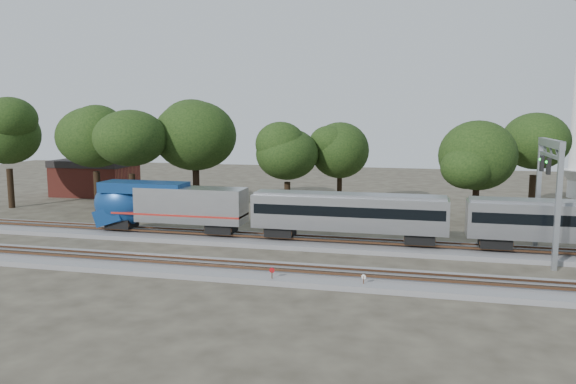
# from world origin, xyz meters

# --- Properties ---
(ground) EXTENTS (160.00, 160.00, 0.00)m
(ground) POSITION_xyz_m (0.00, 0.00, 0.00)
(ground) COLOR #383328
(ground) RESTS_ON ground
(track_far) EXTENTS (160.00, 5.00, 0.73)m
(track_far) POSITION_xyz_m (0.00, 6.00, 0.21)
(track_far) COLOR slate
(track_far) RESTS_ON ground
(track_near) EXTENTS (160.00, 5.00, 0.73)m
(track_near) POSITION_xyz_m (0.00, -4.00, 0.21)
(track_near) COLOR slate
(track_near) RESTS_ON ground
(switch_stand_red) EXTENTS (0.37, 0.07, 1.15)m
(switch_stand_red) POSITION_xyz_m (4.99, -5.97, 0.74)
(switch_stand_red) COLOR #512D19
(switch_stand_red) RESTS_ON ground
(switch_stand_white) EXTENTS (0.32, 0.15, 1.03)m
(switch_stand_white) POSITION_xyz_m (11.23, -5.70, 0.66)
(switch_stand_white) COLOR #512D19
(switch_stand_white) RESTS_ON ground
(switch_lever) EXTENTS (0.53, 0.36, 0.30)m
(switch_lever) POSITION_xyz_m (8.04, -5.87, 0.15)
(switch_lever) COLOR #512D19
(switch_lever) RESTS_ON ground
(signal_gantry) EXTENTS (0.67, 7.90, 9.61)m
(signal_gantry) POSITION_xyz_m (24.56, 6.00, 7.00)
(signal_gantry) COLOR gray
(signal_gantry) RESTS_ON ground
(brick_building) EXTENTS (10.75, 7.71, 5.09)m
(brick_building) POSITION_xyz_m (-30.79, 29.19, 2.56)
(brick_building) COLOR maroon
(brick_building) RESTS_ON ground
(tree_0) EXTENTS (9.16, 9.16, 12.91)m
(tree_0) POSITION_xyz_m (-34.70, 16.84, 8.99)
(tree_0) COLOR black
(tree_0) RESTS_ON ground
(tree_1) EXTENTS (8.98, 8.98, 12.67)m
(tree_1) POSITION_xyz_m (-23.08, 17.47, 8.82)
(tree_1) COLOR black
(tree_1) RESTS_ON ground
(tree_2) EXTENTS (8.99, 8.99, 12.67)m
(tree_2) POSITION_xyz_m (-17.50, 15.79, 8.83)
(tree_2) COLOR black
(tree_2) RESTS_ON ground
(tree_3) EXTENTS (9.11, 9.11, 12.84)m
(tree_3) POSITION_xyz_m (-11.94, 21.24, 8.95)
(tree_3) COLOR black
(tree_3) RESTS_ON ground
(tree_4) EXTENTS (7.12, 7.12, 10.04)m
(tree_4) POSITION_xyz_m (-0.34, 20.46, 6.98)
(tree_4) COLOR black
(tree_4) RESTS_ON ground
(tree_5) EXTENTS (7.35, 7.35, 10.37)m
(tree_5) POSITION_xyz_m (5.07, 24.99, 7.21)
(tree_5) COLOR black
(tree_5) RESTS_ON ground
(tree_6) EXTENTS (7.41, 7.41, 10.45)m
(tree_6) POSITION_xyz_m (20.31, 19.18, 7.27)
(tree_6) COLOR black
(tree_6) RESTS_ON ground
(tree_7) EXTENTS (8.62, 8.62, 12.15)m
(tree_7) POSITION_xyz_m (27.26, 27.22, 8.46)
(tree_7) COLOR black
(tree_7) RESTS_ON ground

